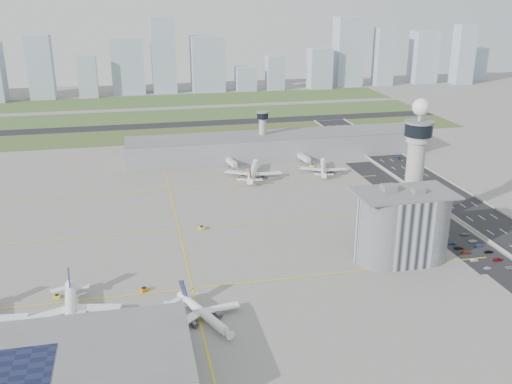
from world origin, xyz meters
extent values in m
plane|color=gray|center=(0.00, 0.00, 0.00)|extent=(1000.00, 1000.00, 0.00)
cube|color=#445729|center=(-20.00, 225.00, 0.04)|extent=(480.00, 50.00, 0.08)
cube|color=#3B5628|center=(-20.00, 300.00, 0.04)|extent=(480.00, 60.00, 0.08)
cube|color=#43622E|center=(-20.00, 380.00, 0.04)|extent=(480.00, 70.00, 0.08)
cube|color=black|center=(-20.00, 262.00, 0.06)|extent=(480.00, 22.00, 0.10)
cube|color=black|center=(115.00, 0.00, 0.05)|extent=(28.00, 500.00, 0.10)
cube|color=#9E9E99|center=(101.00, 0.00, 0.60)|extent=(0.60, 500.00, 1.20)
cube|color=black|center=(90.00, -10.00, 0.04)|extent=(18.00, 260.00, 0.08)
cube|color=black|center=(88.00, -22.00, 0.05)|extent=(20.00, 44.00, 0.10)
cube|color=yellow|center=(-40.00, -30.00, 0.01)|extent=(260.00, 0.60, 0.01)
cube|color=yellow|center=(-40.00, 30.00, 0.01)|extent=(260.00, 0.60, 0.01)
cube|color=yellow|center=(-40.00, 90.00, 0.01)|extent=(260.00, 0.60, 0.01)
cube|color=yellow|center=(-40.00, 30.00, 0.01)|extent=(0.60, 260.00, 0.01)
cylinder|color=#ADAAA5|center=(72.00, 8.00, 24.00)|extent=(8.40, 8.40, 48.00)
cylinder|color=#ADAAA5|center=(72.00, 8.00, 46.00)|extent=(11.00, 11.00, 4.00)
cylinder|color=black|center=(72.00, 8.00, 50.00)|extent=(13.00, 13.00, 6.00)
cylinder|color=slate|center=(72.00, 8.00, 53.50)|extent=(14.00, 14.00, 1.00)
cylinder|color=#ADAAA5|center=(72.00, 8.00, 56.00)|extent=(1.60, 1.60, 5.00)
sphere|color=white|center=(72.00, 8.00, 60.50)|extent=(8.00, 8.00, 8.00)
cylinder|color=#ADAAA5|center=(30.00, 150.00, 14.00)|extent=(5.00, 5.00, 28.00)
cylinder|color=black|center=(30.00, 150.00, 29.00)|extent=(8.00, 8.00, 4.00)
cylinder|color=slate|center=(30.00, 150.00, 31.50)|extent=(8.60, 8.60, 0.80)
cube|color=#B2B2B7|center=(52.00, -22.00, 15.00)|extent=(18.00, 24.00, 30.00)
cylinder|color=#B2B2B7|center=(43.00, -22.00, 15.00)|extent=(24.00, 24.00, 30.00)
cylinder|color=#B2B2B7|center=(61.00, -22.00, 15.00)|extent=(24.00, 24.00, 30.00)
cube|color=slate|center=(52.00, -22.00, 30.40)|extent=(42.00, 24.00, 0.80)
cube|color=slate|center=(46.00, -19.00, 32.00)|extent=(6.00, 5.00, 3.00)
cube|color=slate|center=(57.00, -24.00, 31.70)|extent=(5.00, 4.00, 2.40)
cube|color=gray|center=(40.00, 148.00, 7.50)|extent=(210.00, 32.00, 15.00)
cube|color=slate|center=(40.00, 148.00, 15.40)|extent=(210.00, 32.00, 0.80)
cube|color=gray|center=(-88.00, -82.00, 6.00)|extent=(84.00, 42.00, 12.00)
cube|color=slate|center=(-88.00, -82.00, 12.40)|extent=(84.00, 42.00, 0.80)
imported|color=silver|center=(83.89, -40.13, 0.56)|extent=(3.29, 1.38, 1.11)
imported|color=#B0B0B0|center=(82.64, -32.23, 0.59)|extent=(3.57, 1.25, 1.17)
imported|color=maroon|center=(83.42, -24.41, 0.59)|extent=(4.39, 2.35, 1.17)
imported|color=black|center=(82.75, -19.47, 0.65)|extent=(4.50, 1.83, 1.31)
imported|color=navy|center=(82.46, -14.47, 0.56)|extent=(3.31, 1.36, 1.12)
imported|color=silver|center=(83.67, -5.56, 0.65)|extent=(4.02, 1.61, 1.30)
imported|color=#93989E|center=(93.44, -41.85, 0.55)|extent=(4.16, 2.24, 1.11)
imported|color=maroon|center=(93.02, -33.92, 0.65)|extent=(4.70, 2.42, 1.31)
imported|color=black|center=(93.64, -26.16, 0.66)|extent=(3.90, 1.63, 1.32)
imported|color=navy|center=(92.94, -19.47, 0.63)|extent=(3.84, 1.37, 1.26)
imported|color=silver|center=(93.25, -14.35, 0.59)|extent=(4.32, 2.09, 1.19)
imported|color=slate|center=(94.10, -6.38, 0.64)|extent=(4.54, 2.14, 1.28)
imported|color=black|center=(114.70, 39.26, 0.65)|extent=(1.61, 4.04, 1.31)
imported|color=navy|center=(121.69, 121.54, 0.62)|extent=(2.20, 4.53, 1.24)
imported|color=slate|center=(108.01, 181.77, 0.62)|extent=(1.49, 3.63, 1.23)
cube|color=#9EADC1|center=(-150.11, 419.66, 33.44)|extent=(25.49, 20.39, 66.89)
cube|color=#9EADC1|center=(-102.68, 417.90, 22.60)|extent=(20.04, 16.03, 45.20)
cube|color=#9EADC1|center=(-59.44, 436.89, 30.61)|extent=(35.76, 28.61, 61.22)
cube|color=#9EADC1|center=(-19.42, 431.56, 41.69)|extent=(26.33, 21.06, 83.39)
cube|color=#9EADC1|center=(30.27, 432.32, 31.06)|extent=(36.96, 29.57, 62.11)
cube|color=#9EADC1|center=(73.27, 423.68, 13.87)|extent=(23.01, 18.41, 27.75)
cube|color=#9EADC1|center=(108.28, 423.34, 19.48)|extent=(20.22, 16.18, 38.97)
cube|color=#9EADC1|center=(162.17, 421.29, 23.44)|extent=(26.14, 20.92, 46.89)
cube|color=#9EADC1|center=(201.27, 433.27, 40.60)|extent=(32.26, 25.81, 81.20)
cube|color=#9EADC1|center=(244.74, 426.38, 34.37)|extent=(21.59, 17.28, 68.75)
cube|color=#9EADC1|center=(302.83, 435.54, 31.70)|extent=(30.25, 24.20, 63.40)
cube|color=#9EADC1|center=(345.49, 415.96, 35.78)|extent=(23.04, 18.43, 71.56)
cube|color=#9EADC1|center=(382.05, 443.29, 20.53)|extent=(22.64, 18.11, 41.06)
camera|label=1|loc=(-58.35, -230.08, 111.76)|focal=40.00mm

